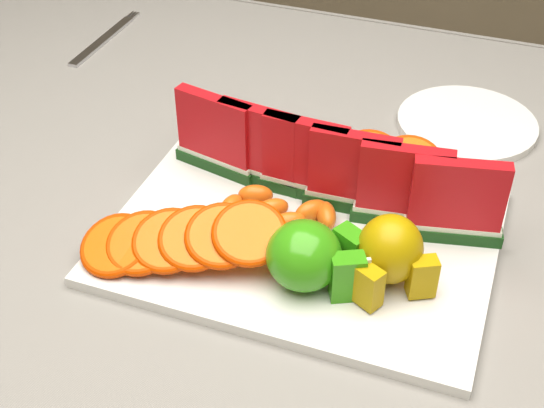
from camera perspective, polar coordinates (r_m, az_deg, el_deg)
table at (r=0.94m, az=-2.85°, el=-4.52°), size 1.40×0.90×0.75m
tablecloth at (r=0.90m, az=-2.97°, el=-1.61°), size 1.53×1.03×0.20m
platter at (r=0.81m, az=2.35°, el=-2.36°), size 0.40×0.30×0.01m
apple_cluster at (r=0.73m, az=3.01°, el=-4.00°), size 0.10×0.08×0.07m
pear_cluster at (r=0.73m, az=8.93°, el=-3.66°), size 0.09×0.09×0.07m
side_plate at (r=1.02m, az=14.46°, el=5.90°), size 0.23×0.23×0.01m
fork at (r=1.23m, az=-12.45°, el=12.07°), size 0.02×0.20×0.00m
watermelon_row at (r=0.82m, az=4.27°, el=2.74°), size 0.39×0.07×0.10m
orange_fan_front at (r=0.76m, az=-6.82°, el=-2.64°), size 0.22×0.13×0.06m
orange_fan_back at (r=0.90m, az=4.38°, el=4.20°), size 0.28×0.09×0.04m
tangerine_segments at (r=0.81m, az=0.64°, el=-0.46°), size 0.13×0.07×0.02m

